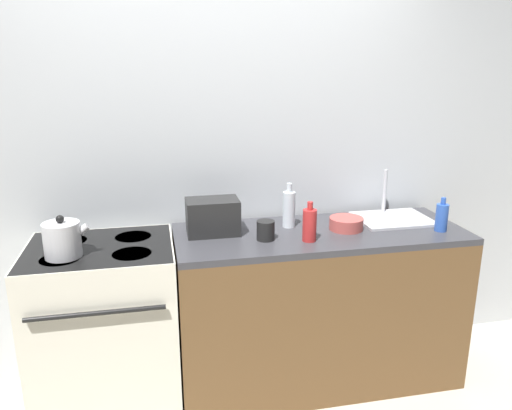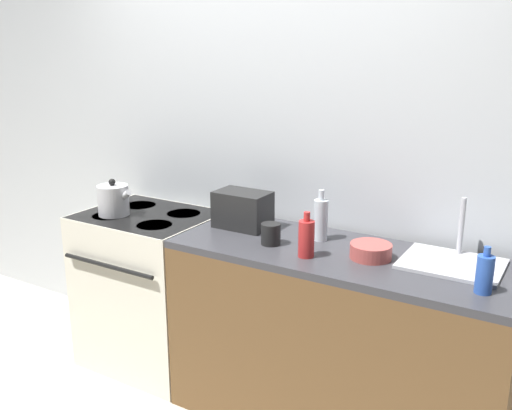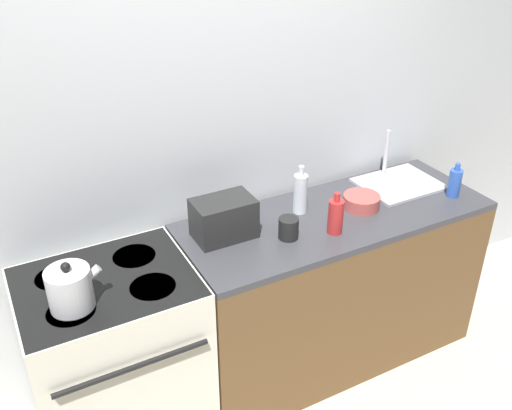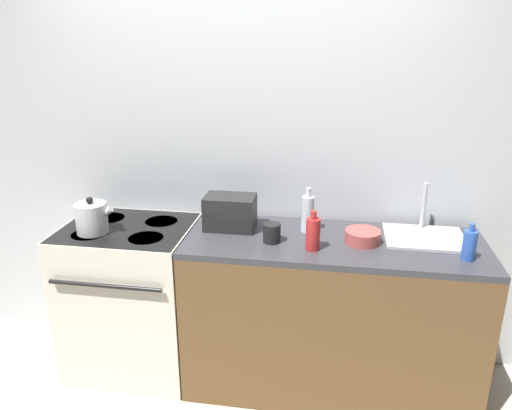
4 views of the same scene
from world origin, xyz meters
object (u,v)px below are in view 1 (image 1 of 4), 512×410
(kettle, at_px, (63,240))
(toaster, at_px, (213,217))
(bottle_red, at_px, (310,225))
(bottle_blue, at_px, (442,217))
(bowl, at_px, (346,224))
(stove, at_px, (106,326))
(cup_black, at_px, (266,230))
(bottle_clear, at_px, (289,209))

(kettle, height_order, toaster, kettle)
(toaster, xyz_separation_m, bottle_red, (0.49, -0.22, -0.01))
(bottle_blue, bearing_deg, bottle_red, -179.76)
(toaster, xyz_separation_m, bowl, (0.75, -0.08, -0.06))
(toaster, bearing_deg, bottle_blue, -9.78)
(stove, relative_size, bottle_red, 4.35)
(kettle, xyz_separation_m, toaster, (0.75, 0.19, 0.01))
(toaster, bearing_deg, bottle_red, -24.38)
(kettle, distance_m, bottle_blue, 2.01)
(bottle_red, bearing_deg, kettle, 178.52)
(stove, relative_size, bowl, 4.90)
(bowl, bearing_deg, stove, -179.90)
(stove, relative_size, cup_black, 8.88)
(toaster, distance_m, bowl, 0.76)
(toaster, bearing_deg, cup_black, -30.87)
(bottle_clear, bearing_deg, toaster, -176.39)
(bottle_blue, height_order, cup_black, bottle_blue)
(cup_black, bearing_deg, bottle_clear, 45.96)
(kettle, relative_size, bowl, 1.16)
(bowl, bearing_deg, bottle_blue, -14.53)
(bottle_red, distance_m, cup_black, 0.23)
(bowl, bearing_deg, bottle_clear, 159.84)
(stove, bearing_deg, bottle_clear, 6.27)
(kettle, xyz_separation_m, bottle_clear, (1.20, 0.22, 0.02))
(bottle_blue, bearing_deg, cup_black, 176.56)
(bottle_clear, relative_size, cup_black, 2.45)
(bottle_blue, distance_m, cup_black, 1.00)
(stove, xyz_separation_m, cup_black, (0.87, -0.07, 0.51))
(stove, distance_m, cup_black, 1.01)
(kettle, bearing_deg, stove, 33.70)
(toaster, distance_m, bottle_red, 0.53)
(stove, distance_m, kettle, 0.57)
(kettle, distance_m, cup_black, 1.02)
(bowl, bearing_deg, cup_black, -171.48)
(kettle, distance_m, toaster, 0.78)
(cup_black, bearing_deg, bowl, 8.52)
(toaster, height_order, bottle_red, bottle_red)
(kettle, height_order, bowl, kettle)
(stove, relative_size, toaster, 3.27)
(kettle, relative_size, bottle_red, 1.03)
(toaster, distance_m, cup_black, 0.31)
(cup_black, relative_size, bowl, 0.55)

